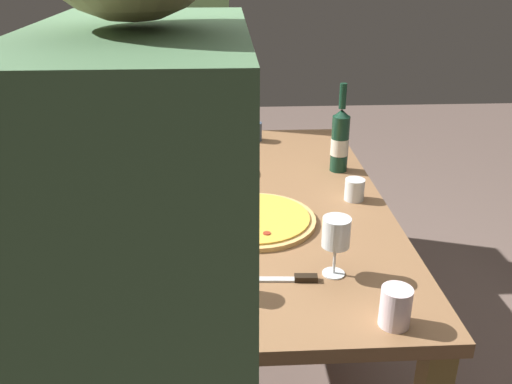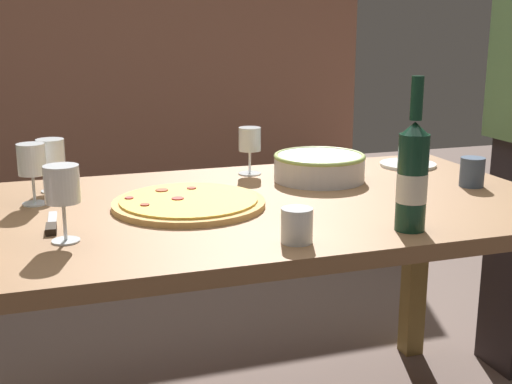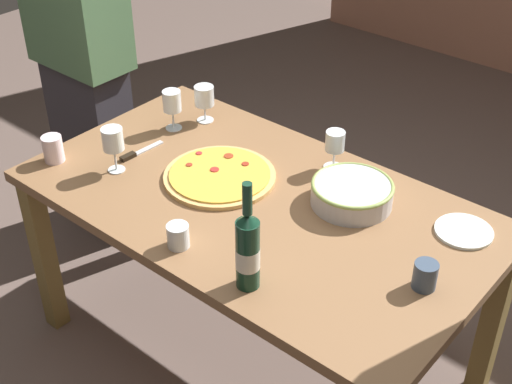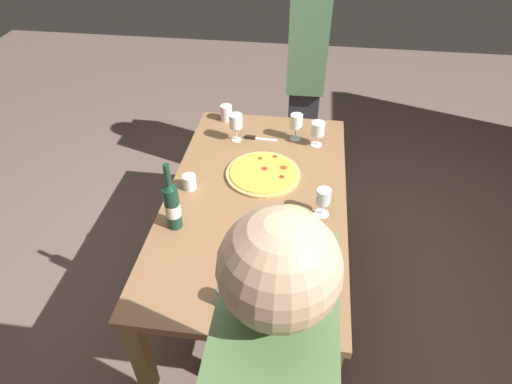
{
  "view_description": "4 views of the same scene",
  "coord_description": "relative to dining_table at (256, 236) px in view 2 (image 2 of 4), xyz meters",
  "views": [
    {
      "loc": [
        -1.74,
        0.09,
        1.56
      ],
      "look_at": [
        0.0,
        0.0,
        0.78
      ],
      "focal_mm": 38.12,
      "sensor_mm": 36.0,
      "label": 1
    },
    {
      "loc": [
        -0.54,
        -1.65,
        1.22
      ],
      "look_at": [
        0.0,
        0.0,
        0.78
      ],
      "focal_mm": 47.59,
      "sensor_mm": 36.0,
      "label": 2
    },
    {
      "loc": [
        1.26,
        -1.5,
        2.13
      ],
      "look_at": [
        0.0,
        0.0,
        0.78
      ],
      "focal_mm": 49.98,
      "sensor_mm": 36.0,
      "label": 3
    },
    {
      "loc": [
        1.65,
        0.22,
        2.17
      ],
      "look_at": [
        0.0,
        0.0,
        0.78
      ],
      "focal_mm": 30.55,
      "sensor_mm": 36.0,
      "label": 4
    }
  ],
  "objects": [
    {
      "name": "dining_table",
      "position": [
        0.0,
        0.0,
        0.0
      ],
      "size": [
        1.6,
        0.9,
        0.75
      ],
      "color": "#8B623F",
      "rests_on": "ground"
    },
    {
      "name": "brick_wall_back",
      "position": [
        0.0,
        3.2,
        0.63
      ],
      "size": [
        3.66,
        0.16,
        2.58
      ],
      "primitive_type": "cube",
      "color": "#B2745A",
      "rests_on": "ground"
    },
    {
      "name": "pizza",
      "position": [
        -0.18,
        0.01,
        0.1
      ],
      "size": [
        0.4,
        0.4,
        0.02
      ],
      "color": "#E2AD63",
      "rests_on": "dining_table"
    },
    {
      "name": "serving_bowl",
      "position": [
        0.26,
        0.18,
        0.14
      ],
      "size": [
        0.28,
        0.28,
        0.08
      ],
      "color": "silver",
      "rests_on": "dining_table"
    },
    {
      "name": "wine_bottle",
      "position": [
        0.26,
        -0.34,
        0.22
      ],
      "size": [
        0.07,
        0.07,
        0.35
      ],
      "color": "#143826",
      "rests_on": "dining_table"
    },
    {
      "name": "wine_glass_near_pizza",
      "position": [
        -0.51,
        0.29,
        0.2
      ],
      "size": [
        0.08,
        0.08,
        0.15
      ],
      "color": "white",
      "rests_on": "dining_table"
    },
    {
      "name": "wine_glass_by_bottle",
      "position": [
        -0.56,
        0.16,
        0.2
      ],
      "size": [
        0.07,
        0.07,
        0.16
      ],
      "color": "white",
      "rests_on": "dining_table"
    },
    {
      "name": "wine_glass_far_left",
      "position": [
        0.09,
        0.33,
        0.2
      ],
      "size": [
        0.07,
        0.07,
        0.15
      ],
      "color": "white",
      "rests_on": "dining_table"
    },
    {
      "name": "wine_glass_far_right",
      "position": [
        -0.5,
        -0.18,
        0.21
      ],
      "size": [
        0.08,
        0.08,
        0.17
      ],
      "color": "white",
      "rests_on": "dining_table"
    },
    {
      "name": "cup_amber",
      "position": [
        0.65,
        -0.03,
        0.14
      ],
      "size": [
        0.07,
        0.07,
        0.08
      ],
      "primitive_type": "cylinder",
      "color": "#3F4F66",
      "rests_on": "dining_table"
    },
    {
      "name": "cup_ceramic",
      "position": [
        -0.02,
        -0.35,
        0.13
      ],
      "size": [
        0.07,
        0.07,
        0.08
      ],
      "primitive_type": "cylinder",
      "color": "white",
      "rests_on": "dining_table"
    },
    {
      "name": "side_plate",
      "position": [
        0.62,
        0.28,
        0.1
      ],
      "size": [
        0.18,
        0.18,
        0.01
      ],
      "primitive_type": "cylinder",
      "color": "white",
      "rests_on": "dining_table"
    },
    {
      "name": "pizza_knife",
      "position": [
        -0.52,
        -0.07,
        0.1
      ],
      "size": [
        0.03,
        0.19,
        0.02
      ],
      "color": "silver",
      "rests_on": "dining_table"
    }
  ]
}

